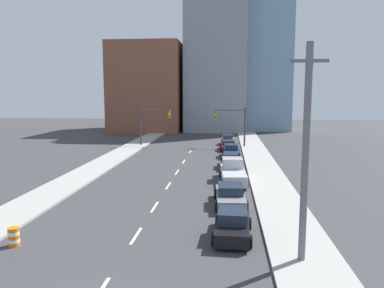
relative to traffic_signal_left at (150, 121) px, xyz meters
The scene contains 22 objects.
sidewalk_left 6.96m from the traffic_signal_left, 111.11° to the left, with size 3.36×95.68×0.16m.
sidewalk_right 16.33m from the traffic_signal_left, 20.34° to the left, with size 3.36×95.68×0.16m.
lane_stripe_at_8m 35.23m from the traffic_signal_left, 79.48° to the right, with size 0.16×2.40×0.01m, color beige.
lane_stripe_at_13m 30.18m from the traffic_signal_left, 77.67° to the right, with size 0.16×2.40×0.01m, color beige.
lane_stripe_at_19m 24.50m from the traffic_signal_left, 74.69° to the right, with size 0.16×2.40×0.01m, color beige.
lane_stripe_at_24m 19.32m from the traffic_signal_left, 70.29° to the right, with size 0.16×2.40×0.01m, color beige.
lane_stripe_at_30m 14.27m from the traffic_signal_left, 62.35° to the right, with size 0.16×2.40×0.01m, color beige.
lane_stripe_at_37m 8.86m from the traffic_signal_left, 37.39° to the right, with size 0.16×2.40×0.01m, color beige.
building_brick_left 24.96m from the traffic_signal_left, 101.90° to the left, with size 14.00×16.00×17.59m.
building_office_center 31.12m from the traffic_signal_left, 72.62° to the left, with size 12.00×20.00×28.70m.
building_glass_right 39.60m from the traffic_signal_left, 61.25° to the left, with size 13.00×20.00×38.66m.
traffic_signal_left is the anchor object (origin of this frame).
traffic_signal_right 12.36m from the traffic_signal_left, ahead, with size 4.51×0.35×5.69m.
utility_pole_right_near 39.73m from the traffic_signal_left, 68.34° to the right, with size 1.60×0.32×9.80m.
traffic_barrel 36.49m from the traffic_signal_left, 89.06° to the right, with size 0.56×0.56×0.95m.
sedan_black 36.15m from the traffic_signal_left, 71.24° to the right, with size 2.17×4.32×1.48m.
sedan_gray 30.62m from the traffic_signal_left, 67.84° to the right, with size 2.33×4.86×1.42m.
pickup_truck_silver 24.56m from the traffic_signal_left, 61.13° to the right, with size 2.50×6.01×1.96m.
sedan_teal 19.19m from the traffic_signal_left, 52.15° to the right, with size 2.07×4.79×1.47m.
sedan_blue 14.81m from the traffic_signal_left, 35.84° to the right, with size 2.11×4.55×1.54m.
sedan_maroon 12.19m from the traffic_signal_left, 15.26° to the right, with size 2.28×4.46×1.35m.
sedan_white 12.05m from the traffic_signal_left, 13.01° to the left, with size 2.03×4.27×1.48m.
Camera 1 is at (4.83, -11.11, 7.63)m, focal length 35.00 mm.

